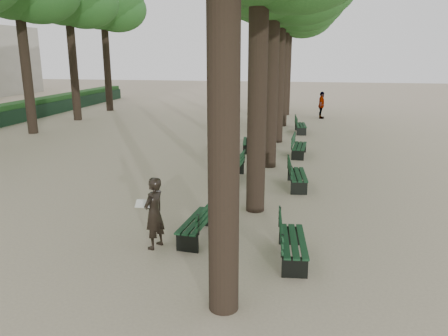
# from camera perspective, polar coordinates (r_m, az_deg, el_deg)

# --- Properties ---
(ground) EXTENTS (120.00, 120.00, 0.00)m
(ground) POSITION_cam_1_polar(r_m,az_deg,el_deg) (10.09, -6.52, -10.80)
(ground) COLOR tan
(ground) RESTS_ON ground
(tree_central_5) EXTENTS (6.00, 6.00, 9.95)m
(tree_central_5) POSITION_cam_1_polar(r_m,az_deg,el_deg) (31.88, 8.58, 20.65)
(tree_central_5) COLOR #33261C
(tree_central_5) RESTS_ON ground
(bench_left_0) EXTENTS (0.74, 1.85, 0.92)m
(bench_left_0) POSITION_cam_1_polar(r_m,az_deg,el_deg) (10.61, -3.37, -7.77)
(bench_left_0) COLOR black
(bench_left_0) RESTS_ON ground
(bench_left_1) EXTENTS (0.67, 1.83, 0.92)m
(bench_left_1) POSITION_cam_1_polar(r_m,az_deg,el_deg) (15.36, 1.09, -0.54)
(bench_left_1) COLOR black
(bench_left_1) RESTS_ON ground
(bench_left_2) EXTENTS (0.77, 1.85, 0.92)m
(bench_left_2) POSITION_cam_1_polar(r_m,az_deg,el_deg) (19.96, 3.29, 3.05)
(bench_left_2) COLOR black
(bench_left_2) RESTS_ON ground
(bench_left_3) EXTENTS (0.76, 1.85, 0.92)m
(bench_left_3) POSITION_cam_1_polar(r_m,az_deg,el_deg) (25.03, 4.76, 5.43)
(bench_left_3) COLOR black
(bench_left_3) RESTS_ON ground
(bench_right_0) EXTENTS (0.73, 1.84, 0.92)m
(bench_right_0) POSITION_cam_1_polar(r_m,az_deg,el_deg) (9.66, 8.95, -10.32)
(bench_right_0) COLOR black
(bench_right_0) RESTS_ON ground
(bench_right_1) EXTENTS (0.75, 1.85, 0.92)m
(bench_right_1) POSITION_cam_1_polar(r_m,az_deg,el_deg) (14.67, 9.54, -1.49)
(bench_right_1) COLOR black
(bench_right_1) RESTS_ON ground
(bench_right_2) EXTENTS (0.67, 1.83, 0.92)m
(bench_right_2) POSITION_cam_1_polar(r_m,az_deg,el_deg) (19.14, 9.79, 2.34)
(bench_right_2) COLOR black
(bench_right_2) RESTS_ON ground
(bench_right_3) EXTENTS (0.71, 1.84, 0.92)m
(bench_right_3) POSITION_cam_1_polar(r_m,az_deg,el_deg) (24.76, 9.97, 5.16)
(bench_right_3) COLOR black
(bench_right_3) RESTS_ON ground
(man_with_map) EXTENTS (0.70, 0.74, 1.68)m
(man_with_map) POSITION_cam_1_polar(r_m,az_deg,el_deg) (10.03, -9.11, -5.83)
(man_with_map) COLOR black
(man_with_map) RESTS_ON ground
(pedestrian_c) EXTENTS (0.49, 1.09, 1.81)m
(pedestrian_c) POSITION_cam_1_polar(r_m,az_deg,el_deg) (30.46, 12.61, 8.01)
(pedestrian_c) COLOR #262628
(pedestrian_c) RESTS_ON ground
(pedestrian_d) EXTENTS (0.80, 0.34, 1.63)m
(pedestrian_d) POSITION_cam_1_polar(r_m,az_deg,el_deg) (35.52, 7.19, 9.03)
(pedestrian_d) COLOR #262628
(pedestrian_d) RESTS_ON ground
(pedestrian_a) EXTENTS (0.97, 0.67, 1.85)m
(pedestrian_a) POSITION_cam_1_polar(r_m,az_deg,el_deg) (34.91, 1.22, 9.23)
(pedestrian_a) COLOR #262628
(pedestrian_a) RESTS_ON ground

